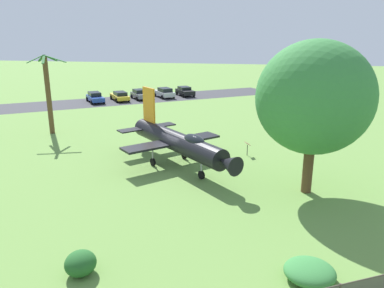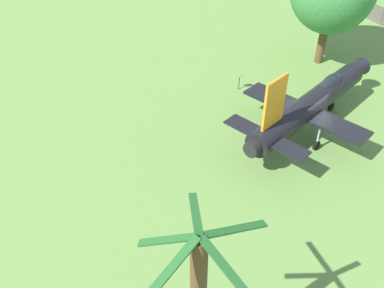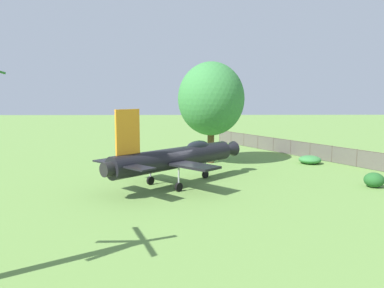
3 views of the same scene
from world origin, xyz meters
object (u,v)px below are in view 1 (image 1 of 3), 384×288
object	(u,v)px
shade_tree	(314,98)
shrub_by_tree	(81,263)
display_jet	(179,142)
parked_car_silver	(164,92)
info_plaque	(247,146)
parked_car_black	(185,91)
parked_car_blue	(95,97)
palm_tree	(48,93)
parked_car_gray	(140,94)
parked_car_yellow	(120,96)
shrub_near_fence	(310,272)

from	to	relation	value
shade_tree	shrub_by_tree	xyz separation A→B (m)	(-10.12, -10.72, -5.52)
display_jet	parked_car_silver	size ratio (longest dim) A/B	2.26
info_plaque	parked_car_black	size ratio (longest dim) A/B	0.26
shrub_by_tree	parked_car_blue	size ratio (longest dim) A/B	0.29
info_plaque	shrub_by_tree	bearing A→B (deg)	-109.02
display_jet	shade_tree	distance (m)	10.30
info_plaque	display_jet	bearing A→B (deg)	-141.79
palm_tree	parked_car_gray	bearing A→B (deg)	84.38
shade_tree	parked_car_gray	bearing A→B (deg)	124.47
display_jet	palm_tree	world-z (taller)	palm_tree
shade_tree	parked_car_black	distance (m)	39.66
shade_tree	parked_car_black	world-z (taller)	shade_tree
parked_car_black	parked_car_blue	xyz separation A→B (m)	(-11.73, -8.24, -0.01)
display_jet	palm_tree	xyz separation A→B (m)	(-14.87, 7.42, 2.04)
display_jet	parked_car_black	world-z (taller)	display_jet
shade_tree	parked_car_yellow	xyz separation A→B (m)	(-24.24, 29.77, -5.31)
shrub_near_fence	parked_car_blue	size ratio (longest dim) A/B	0.44
parked_car_yellow	info_plaque	bearing A→B (deg)	-175.80
parked_car_silver	shrub_near_fence	bearing A→B (deg)	163.99
parked_car_yellow	parked_car_black	bearing A→B (deg)	-90.93
shade_tree	info_plaque	world-z (taller)	shade_tree
parked_car_yellow	parked_car_silver	bearing A→B (deg)	-91.80
info_plaque	parked_car_blue	world-z (taller)	parked_car_blue
palm_tree	parked_car_black	size ratio (longest dim) A/B	1.75
parked_car_silver	parked_car_black	bearing A→B (deg)	-90.46
parked_car_blue	shrub_near_fence	bearing A→B (deg)	-1.71
shrub_by_tree	info_plaque	size ratio (longest dim) A/B	1.20
display_jet	parked_car_blue	bearing A→B (deg)	170.59
palm_tree	shrub_by_tree	bearing A→B (deg)	-56.83
parked_car_blue	parked_car_black	bearing A→B (deg)	87.77
info_plaque	shade_tree	bearing A→B (deg)	-59.03
shade_tree	parked_car_gray	xyz separation A→B (m)	(-21.78, 31.73, -5.28)
shrub_by_tree	parked_car_gray	xyz separation A→B (m)	(-11.66, 42.45, 0.24)
palm_tree	parked_car_silver	xyz separation A→B (m)	(5.46, 23.54, -3.27)
shade_tree	shrub_by_tree	bearing A→B (deg)	-133.37
display_jet	parked_car_blue	size ratio (longest dim) A/B	2.25
shrub_near_fence	display_jet	bearing A→B (deg)	124.19
display_jet	info_plaque	size ratio (longest dim) A/B	9.40
parked_car_gray	parked_car_blue	xyz separation A→B (m)	(-5.54, -3.88, -0.00)
shrub_by_tree	parked_car_black	size ratio (longest dim) A/B	0.31
shrub_near_fence	parked_car_gray	distance (m)	46.12
info_plaque	parked_car_silver	xyz separation A→B (m)	(-14.35, 27.07, -0.06)
shrub_by_tree	parked_car_yellow	xyz separation A→B (m)	(-14.11, 40.49, 0.21)
shade_tree	palm_tree	size ratio (longest dim) A/B	1.22
shade_tree	parked_car_yellow	world-z (taller)	shade_tree
display_jet	shade_tree	world-z (taller)	shade_tree
shade_tree	shrub_by_tree	size ratio (longest dim) A/B	6.92
palm_tree	shrub_by_tree	distance (m)	25.41
parked_car_black	parked_car_silver	bearing A→B (deg)	-86.23
display_jet	parked_car_yellow	world-z (taller)	display_jet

